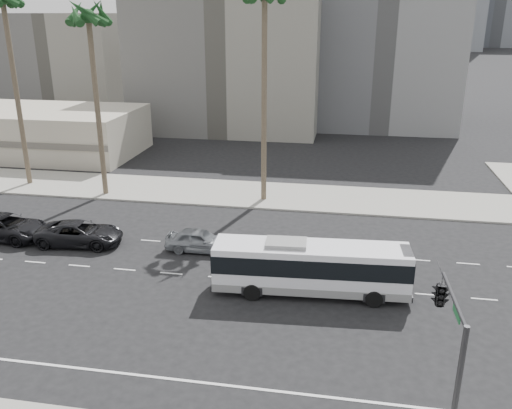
% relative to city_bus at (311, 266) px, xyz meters
% --- Properties ---
extents(ground, '(700.00, 700.00, 0.00)m').
position_rel_city_bus_xyz_m(ground, '(-2.46, 0.89, -1.63)').
color(ground, black).
rests_on(ground, ground).
extents(sidewalk_north, '(120.00, 7.00, 0.15)m').
position_rel_city_bus_xyz_m(sidewalk_north, '(-2.46, 16.39, -1.56)').
color(sidewalk_north, gray).
rests_on(sidewalk_north, ground).
extents(commercial_low, '(22.00, 12.16, 5.00)m').
position_rel_city_bus_xyz_m(commercial_low, '(-32.46, 26.88, 0.87)').
color(commercial_low, '#AEA693').
rests_on(commercial_low, ground).
extents(midrise_beige_west, '(24.00, 18.00, 18.00)m').
position_rel_city_bus_xyz_m(midrise_beige_west, '(-14.46, 45.89, 7.37)').
color(midrise_beige_west, slate).
rests_on(midrise_beige_west, ground).
extents(midrise_gray_center, '(20.00, 20.00, 26.00)m').
position_rel_city_bus_xyz_m(midrise_gray_center, '(5.54, 52.89, 11.37)').
color(midrise_gray_center, '#5F5F62').
rests_on(midrise_gray_center, ground).
extents(midrise_beige_far, '(18.00, 16.00, 15.00)m').
position_rel_city_bus_xyz_m(midrise_beige_far, '(-40.46, 50.89, 5.87)').
color(midrise_beige_far, slate).
rests_on(midrise_beige_far, ground).
extents(city_bus, '(10.93, 3.07, 3.10)m').
position_rel_city_bus_xyz_m(city_bus, '(0.00, 0.00, 0.00)').
color(city_bus, silver).
rests_on(city_bus, ground).
extents(car_a, '(1.85, 4.46, 1.51)m').
position_rel_city_bus_xyz_m(car_a, '(-7.66, 4.39, -0.87)').
color(car_a, gray).
rests_on(car_a, ground).
extents(car_b, '(3.14, 5.97, 1.60)m').
position_rel_city_bus_xyz_m(car_b, '(-15.96, 4.02, -0.83)').
color(car_b, black).
rests_on(car_b, ground).
extents(car_c, '(3.35, 6.34, 1.70)m').
position_rel_city_bus_xyz_m(car_c, '(-21.54, 4.15, -0.78)').
color(car_c, black).
rests_on(car_c, ground).
extents(traffic_signal, '(3.00, 3.95, 6.54)m').
position_rel_city_bus_xyz_m(traffic_signal, '(5.11, -9.86, 3.82)').
color(traffic_signal, '#262628').
rests_on(traffic_signal, ground).
extents(palm_mid, '(5.17, 5.17, 15.97)m').
position_rel_city_bus_xyz_m(palm_mid, '(-18.86, 14.27, 12.74)').
color(palm_mid, brown).
rests_on(palm_mid, ground).
extents(palm_far, '(5.04, 5.04, 17.33)m').
position_rel_city_bus_xyz_m(palm_far, '(-27.09, 15.88, 14.12)').
color(palm_far, brown).
rests_on(palm_far, ground).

